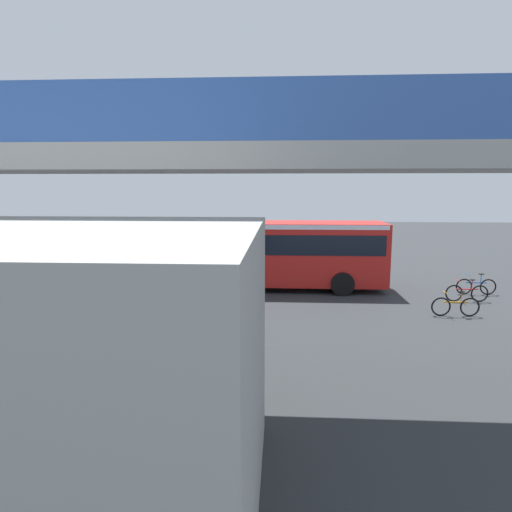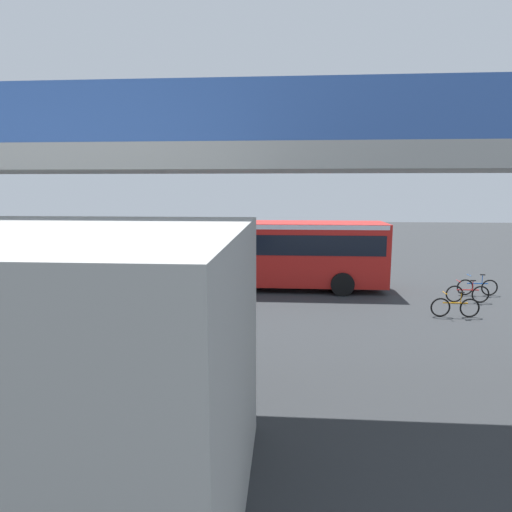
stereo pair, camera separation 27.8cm
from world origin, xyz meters
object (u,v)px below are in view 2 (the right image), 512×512
bicycle_orange (455,307)px  bicycle_blue (477,287)px  city_bus (261,249)px  traffic_sign (158,234)px  bicycle_red (467,294)px  pedestrian (150,253)px

bicycle_orange → bicycle_blue: (-2.24, -3.44, 0.00)m
city_bus → traffic_sign: 9.08m
bicycle_red → pedestrian: (15.73, -6.99, 0.51)m
bicycle_orange → pedestrian: (14.42, -9.15, 0.51)m
city_bus → pedestrian: size_ratio=6.44×
city_bus → traffic_sign: (6.81, -6.02, 0.01)m
bicycle_orange → bicycle_blue: size_ratio=1.00×
city_bus → bicycle_orange: city_bus is taller
bicycle_orange → bicycle_blue: same height
bicycle_blue → pedestrian: size_ratio=0.99×
city_bus → bicycle_red: size_ratio=6.52×
bicycle_orange → pedestrian: bearing=-32.4°
bicycle_red → pedestrian: size_ratio=0.99×
bicycle_blue → city_bus: bearing=-4.6°
bicycle_blue → traffic_sign: 17.90m
bicycle_blue → bicycle_orange: bearing=56.9°
city_bus → bicycle_red: (-8.75, 2.07, -1.51)m
city_bus → bicycle_blue: size_ratio=6.52×
city_bus → bicycle_blue: 9.83m
bicycle_blue → pedestrian: pedestrian is taller
city_bus → pedestrian: bearing=-35.2°
bicycle_orange → bicycle_red: (-1.31, -2.16, 0.00)m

